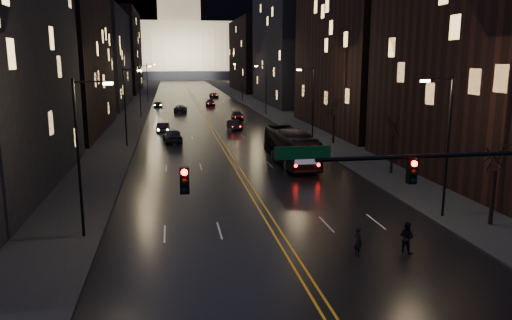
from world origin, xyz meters
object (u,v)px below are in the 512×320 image
bus (291,147)px  pedestrian_a (358,241)px  oncoming_car_a (173,136)px  pedestrian_b (407,237)px  receding_car_a (235,125)px  traffic_signal (466,181)px  oncoming_car_b (163,128)px

bus → pedestrian_a: bearing=-96.1°
oncoming_car_a → pedestrian_b: bearing=101.7°
receding_car_a → traffic_signal: bearing=-93.0°
oncoming_car_b → pedestrian_a: bearing=105.6°
oncoming_car_a → traffic_signal: bearing=99.5°
oncoming_car_a → oncoming_car_b: (-1.25, 8.47, -0.14)m
traffic_signal → bus: (-0.52, 28.05, -3.47)m
bus → pedestrian_a: 23.15m
bus → receding_car_a: bearing=94.5°
oncoming_car_a → pedestrian_a: 38.66m
oncoming_car_a → pedestrian_a: size_ratio=3.24×
traffic_signal → pedestrian_a: (-2.53, 5.00, -4.33)m
traffic_signal → pedestrian_b: bearing=88.4°
receding_car_a → oncoming_car_a: bearing=-138.6°
pedestrian_a → pedestrian_b: size_ratio=0.92×
oncoming_car_a → receding_car_a: size_ratio=1.20×
oncoming_car_b → receding_car_a: 10.11m
bus → oncoming_car_b: (-12.42, 22.98, -0.92)m
oncoming_car_b → pedestrian_b: bearing=108.8°
oncoming_car_a → receding_car_a: 13.03m
receding_car_a → pedestrian_b: bearing=-92.5°
oncoming_car_b → pedestrian_b: size_ratio=2.58×
oncoming_car_a → oncoming_car_b: 8.56m
bus → pedestrian_b: bearing=-89.5°
traffic_signal → pedestrian_b: (0.14, 5.00, -4.26)m
traffic_signal → bus: size_ratio=1.47×
oncoming_car_b → bus: bearing=121.3°
receding_car_a → bus: bearing=-90.5°
receding_car_a → pedestrian_a: bearing=-95.7°
oncoming_car_a → pedestrian_a: oncoming_car_a is taller
traffic_signal → oncoming_car_a: traffic_signal is taller
pedestrian_b → traffic_signal: bearing=146.2°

